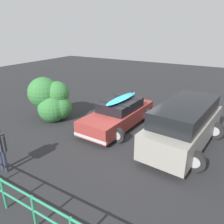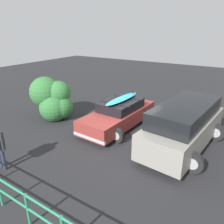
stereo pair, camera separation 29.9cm
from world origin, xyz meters
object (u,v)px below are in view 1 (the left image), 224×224
(person_bystander, at_px, (0,145))
(bush_near_left, at_px, (51,100))
(sedan_car, at_px, (119,114))
(suv_car, at_px, (185,124))

(person_bystander, bearing_deg, bush_near_left, -66.02)
(person_bystander, height_order, bush_near_left, bush_near_left)
(sedan_car, relative_size, bush_near_left, 1.99)
(bush_near_left, bearing_deg, suv_car, -174.56)
(sedan_car, bearing_deg, suv_car, 173.61)
(suv_car, relative_size, person_bystander, 3.05)
(bush_near_left, bearing_deg, person_bystander, 113.98)
(sedan_car, distance_m, suv_car, 3.25)
(bush_near_left, bearing_deg, sedan_car, -163.96)
(sedan_car, relative_size, person_bystander, 2.74)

